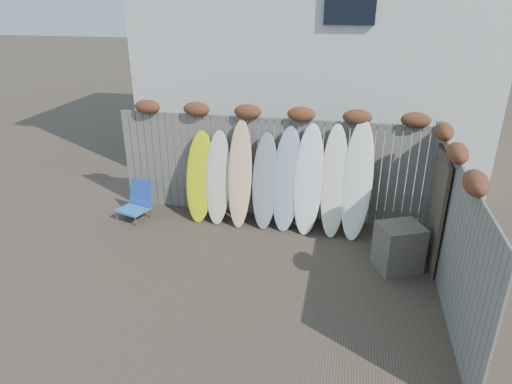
% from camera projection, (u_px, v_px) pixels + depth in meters
% --- Properties ---
extents(ground, '(80.00, 80.00, 0.00)m').
position_uv_depth(ground, '(240.00, 281.00, 7.12)').
color(ground, '#493A2D').
extents(back_fence, '(6.05, 0.28, 2.24)m').
position_uv_depth(back_fence, '(272.00, 159.00, 8.79)').
color(back_fence, slate).
rests_on(back_fence, ground).
extents(right_fence, '(0.28, 4.40, 2.24)m').
position_uv_depth(right_fence, '(453.00, 227.00, 6.33)').
color(right_fence, slate).
rests_on(right_fence, ground).
extents(house, '(8.50, 5.50, 6.33)m').
position_uv_depth(house, '(318.00, 33.00, 11.59)').
color(house, silver).
rests_on(house, ground).
extents(beach_chair, '(0.69, 0.72, 0.72)m').
position_uv_depth(beach_chair, '(137.00, 201.00, 9.05)').
color(beach_chair, '#2775C3').
rests_on(beach_chair, ground).
extents(wooden_crate, '(0.83, 0.78, 0.77)m').
position_uv_depth(wooden_crate, '(399.00, 247.00, 7.30)').
color(wooden_crate, '#453734').
rests_on(wooden_crate, ground).
extents(lattice_panel, '(0.08, 1.25, 1.87)m').
position_uv_depth(lattice_panel, '(435.00, 210.00, 7.31)').
color(lattice_panel, '#503B30').
rests_on(lattice_panel, ground).
extents(surfboard_0, '(0.56, 0.63, 1.73)m').
position_uv_depth(surfboard_0, '(200.00, 177.00, 8.82)').
color(surfboard_0, '#DEE006').
rests_on(surfboard_0, ground).
extents(surfboard_1, '(0.53, 0.66, 1.75)m').
position_uv_depth(surfboard_1, '(218.00, 178.00, 8.75)').
color(surfboard_1, beige).
rests_on(surfboard_1, ground).
extents(surfboard_2, '(0.51, 0.74, 1.98)m').
position_uv_depth(surfboard_2, '(240.00, 174.00, 8.61)').
color(surfboard_2, '#F0CC79').
rests_on(surfboard_2, ground).
extents(surfboard_3, '(0.51, 0.66, 1.77)m').
position_uv_depth(surfboard_3, '(265.00, 181.00, 8.56)').
color(surfboard_3, gray).
rests_on(surfboard_3, ground).
extents(surfboard_4, '(0.56, 0.70, 1.90)m').
position_uv_depth(surfboard_4, '(287.00, 179.00, 8.47)').
color(surfboard_4, '#96A7C4').
rests_on(surfboard_4, ground).
extents(surfboard_5, '(0.56, 0.72, 1.98)m').
position_uv_depth(surfboard_5, '(308.00, 180.00, 8.35)').
color(surfboard_5, white).
rests_on(surfboard_5, ground).
extents(surfboard_6, '(0.50, 0.72, 2.00)m').
position_uv_depth(surfboard_6, '(334.00, 181.00, 8.26)').
color(surfboard_6, white).
rests_on(surfboard_6, ground).
extents(surfboard_7, '(0.59, 0.78, 2.10)m').
position_uv_depth(surfboard_7, '(357.00, 181.00, 8.14)').
color(surfboard_7, white).
rests_on(surfboard_7, ground).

